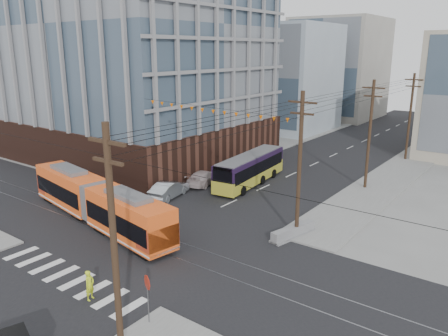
{
  "coord_description": "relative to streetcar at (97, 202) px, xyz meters",
  "views": [
    {
      "loc": [
        22.41,
        -16.83,
        13.73
      ],
      "look_at": [
        1.41,
        11.33,
        4.21
      ],
      "focal_mm": 35.0,
      "sensor_mm": 36.0,
      "label": 1
    }
  ],
  "objects": [
    {
      "name": "parked_car_grey",
      "position": [
        1.06,
        18.56,
        -1.09
      ],
      "size": [
        3.87,
        5.43,
        1.38
      ],
      "primitive_type": "imported",
      "rotation": [
        0.0,
        0.0,
        3.5
      ],
      "color": "#565964",
      "rests_on": "ground"
    },
    {
      "name": "ground",
      "position": [
        5.99,
        -3.91,
        -1.78
      ],
      "size": [
        160.0,
        160.0,
        0.0
      ],
      "primitive_type": "plane",
      "color": "slate"
    },
    {
      "name": "utility_pole_far",
      "position": [
        14.49,
        52.09,
        3.72
      ],
      "size": [
        0.3,
        0.3,
        11.0
      ],
      "primitive_type": "cylinder",
      "color": "black",
      "rests_on": "ground"
    },
    {
      "name": "parked_car_white",
      "position": [
        0.31,
        13.32,
        -1.04
      ],
      "size": [
        3.15,
        5.44,
        1.48
      ],
      "primitive_type": "imported",
      "rotation": [
        0.0,
        0.0,
        3.36
      ],
      "color": "beige",
      "rests_on": "ground"
    },
    {
      "name": "bg_bldg_nw_far",
      "position": [
        -8.01,
        68.09,
        8.22
      ],
      "size": [
        16.0,
        18.0,
        20.0
      ],
      "primitive_type": "cube",
      "color": "gray",
      "rests_on": "ground"
    },
    {
      "name": "stop_sign",
      "position": [
        13.52,
        -7.28,
        -0.47
      ],
      "size": [
        1.06,
        1.06,
        2.63
      ],
      "primitive_type": null,
      "rotation": [
        0.0,
        0.0,
        -0.42
      ],
      "color": "maroon",
      "rests_on": "ground"
    },
    {
      "name": "office_building",
      "position": [
        -16.01,
        19.09,
        12.52
      ],
      "size": [
        30.0,
        25.0,
        28.6
      ],
      "primitive_type": "cube",
      "color": "#381E16",
      "rests_on": "ground"
    },
    {
      "name": "city_bus",
      "position": [
        4.11,
        16.44,
        -0.16
      ],
      "size": [
        3.68,
        11.66,
        3.25
      ],
      "primitive_type": null,
      "rotation": [
        0.0,
        0.0,
        0.11
      ],
      "color": "black",
      "rests_on": "ground"
    },
    {
      "name": "streetcar",
      "position": [
        0.0,
        0.0,
        0.0
      ],
      "size": [
        18.66,
        5.68,
        3.56
      ],
      "primitive_type": null,
      "rotation": [
        0.0,
        0.0,
        -0.17
      ],
      "color": "#FF5B1C",
      "rests_on": "ground"
    },
    {
      "name": "pedestrian",
      "position": [
        9.14,
        -7.62,
        -0.89
      ],
      "size": [
        0.57,
        0.73,
        1.78
      ],
      "primitive_type": "imported",
      "rotation": [
        0.0,
        0.0,
        1.82
      ],
      "color": "#C8DF20",
      "rests_on": "ground"
    },
    {
      "name": "parked_car_silver",
      "position": [
        0.35,
        8.05,
        -0.97
      ],
      "size": [
        2.66,
        5.19,
        1.63
      ],
      "primitive_type": "imported",
      "rotation": [
        0.0,
        0.0,
        3.34
      ],
      "color": "#A1A9B1",
      "rests_on": "ground"
    },
    {
      "name": "jersey_barrier",
      "position": [
        14.29,
        6.96,
        -1.35
      ],
      "size": [
        1.93,
        4.38,
        0.85
      ],
      "primitive_type": "cube",
      "rotation": [
        0.0,
        0.0,
        -0.24
      ],
      "color": "gray",
      "rests_on": "ground"
    },
    {
      "name": "utility_pole_near",
      "position": [
        14.49,
        -9.91,
        3.72
      ],
      "size": [
        0.3,
        0.3,
        11.0
      ],
      "primitive_type": "cylinder",
      "color": "black",
      "rests_on": "ground"
    },
    {
      "name": "bg_bldg_nw_near",
      "position": [
        -11.01,
        48.09,
        7.22
      ],
      "size": [
        18.0,
        16.0,
        18.0
      ],
      "primitive_type": "cube",
      "color": "#8C99A5",
      "rests_on": "ground"
    }
  ]
}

